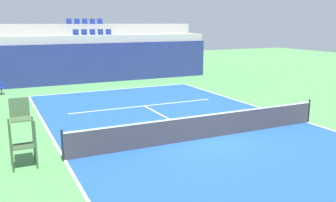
{
  "coord_description": "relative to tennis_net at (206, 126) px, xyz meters",
  "views": [
    {
      "loc": [
        -7.37,
        -11.86,
        4.51
      ],
      "look_at": [
        -0.68,
        2.0,
        1.2
      ],
      "focal_mm": 39.29,
      "sensor_mm": 36.0,
      "label": 1
    }
  ],
  "objects": [
    {
      "name": "sideline_right",
      "position": [
        5.45,
        0.0,
        -0.5
      ],
      "size": [
        0.1,
        24.0,
        0.0
      ],
      "primitive_type": "cube",
      "color": "white",
      "rests_on": "court_surface"
    },
    {
      "name": "centre_service_line",
      "position": [
        0.0,
        3.2,
        -0.5
      ],
      "size": [
        0.1,
        6.4,
        0.0
      ],
      "primitive_type": "cube",
      "color": "white",
      "rests_on": "court_surface"
    },
    {
      "name": "ground_plane",
      "position": [
        0.0,
        0.0,
        -0.51
      ],
      "size": [
        80.0,
        80.0,
        0.0
      ],
      "primitive_type": "plane",
      "color": "#4C8C4C"
    },
    {
      "name": "back_wall",
      "position": [
        0.0,
        15.49,
        0.97
      ],
      "size": [
        18.3,
        0.3,
        2.96
      ],
      "primitive_type": "cube",
      "color": "navy",
      "rests_on": "ground_plane"
    },
    {
      "name": "service_line_far",
      "position": [
        0.0,
        6.4,
        -0.5
      ],
      "size": [
        8.26,
        0.1,
        0.0
      ],
      "primitive_type": "cube",
      "color": "white",
      "rests_on": "court_surface"
    },
    {
      "name": "stands_tier_lower",
      "position": [
        0.0,
        16.84,
        1.26
      ],
      "size": [
        18.3,
        2.4,
        3.54
      ],
      "primitive_type": "cube",
      "color": "#9E9E99",
      "rests_on": "ground_plane"
    },
    {
      "name": "seating_row_lower",
      "position": [
        -0.0,
        16.93,
        3.16
      ],
      "size": [
        3.03,
        0.44,
        0.44
      ],
      "color": "navy",
      "rests_on": "stands_tier_lower"
    },
    {
      "name": "sideline_left",
      "position": [
        -5.45,
        0.0,
        -0.5
      ],
      "size": [
        0.1,
        24.0,
        0.0
      ],
      "primitive_type": "cube",
      "color": "white",
      "rests_on": "court_surface"
    },
    {
      "name": "stands_tier_upper",
      "position": [
        0.0,
        19.24,
        1.67
      ],
      "size": [
        18.3,
        2.4,
        4.37
      ],
      "primitive_type": "cube",
      "color": "#9E9E99",
      "rests_on": "ground_plane"
    },
    {
      "name": "court_surface",
      "position": [
        0.0,
        0.0,
        -0.5
      ],
      "size": [
        11.0,
        24.0,
        0.01
      ],
      "primitive_type": "cube",
      "color": "#1E4C99",
      "rests_on": "ground_plane"
    },
    {
      "name": "baseline_far",
      "position": [
        0.0,
        11.95,
        -0.5
      ],
      "size": [
        11.0,
        0.1,
        0.0
      ],
      "primitive_type": "cube",
      "color": "white",
      "rests_on": "court_surface"
    },
    {
      "name": "umpire_chair",
      "position": [
        -6.7,
        0.06,
        0.68
      ],
      "size": [
        0.76,
        0.66,
        2.2
      ],
      "color": "#334C2D",
      "rests_on": "ground_plane"
    },
    {
      "name": "tennis_net",
      "position": [
        0.0,
        0.0,
        0.0
      ],
      "size": [
        11.08,
        0.08,
        1.07
      ],
      "color": "black",
      "rests_on": "court_surface"
    },
    {
      "name": "seating_row_upper",
      "position": [
        -0.0,
        19.33,
        3.98
      ],
      "size": [
        3.03,
        0.44,
        0.44
      ],
      "color": "navy",
      "rests_on": "stands_tier_upper"
    }
  ]
}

